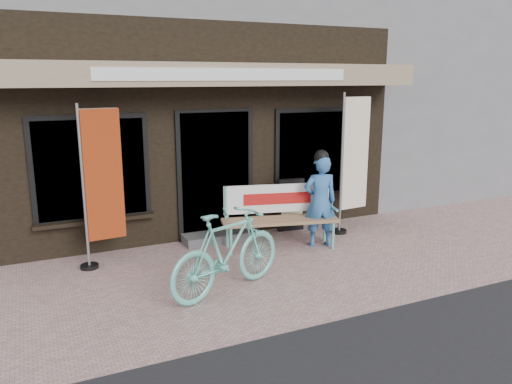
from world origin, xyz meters
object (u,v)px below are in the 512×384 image
bench (279,211)px  nobori_red (101,184)px  bicycle (227,252)px  person (320,199)px  nobori_cream (353,161)px  menu_stand (291,204)px

bench → nobori_red: nobori_red is taller
bicycle → person: bearing=-82.8°
bench → nobori_cream: nobori_cream is taller
nobori_red → person: bearing=-14.8°
bicycle → nobori_cream: bearing=-83.5°
menu_stand → bicycle: bearing=-128.1°
menu_stand → person: bearing=-81.6°
nobori_cream → menu_stand: 1.33m
nobori_cream → menu_stand: (-0.95, 0.48, -0.79)m
bicycle → bench: bearing=-67.7°
person → menu_stand: bearing=106.2°
bench → bicycle: bearing=-122.9°
nobori_red → menu_stand: bearing=1.1°
nobori_red → menu_stand: nobori_red is taller
bicycle → menu_stand: bicycle is taller
bench → menu_stand: (0.60, 0.68, -0.11)m
bench → bicycle: size_ratio=1.06×
bicycle → nobori_cream: (2.98, 1.53, 0.73)m
nobori_cream → menu_stand: size_ratio=2.59×
bench → person: size_ratio=1.21×
bicycle → nobori_red: 2.18m
menu_stand → bench: bearing=-124.3°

